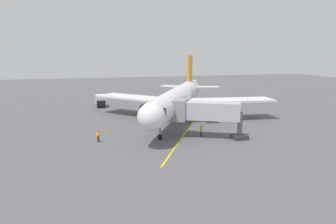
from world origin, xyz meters
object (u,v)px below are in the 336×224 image
object	(u,v)px
airplane	(178,99)
box_truck_near_nose	(101,101)
ground_crew_marshaller	(98,136)
jet_bridge	(200,112)
safety_cone_nose_right	(97,137)
ground_crew_wing_walker	(201,131)
safety_cone_nose_left	(110,130)

from	to	relation	value
airplane	box_truck_near_nose	size ratio (longest dim) A/B	7.94
ground_crew_marshaller	jet_bridge	bearing A→B (deg)	175.09
airplane	safety_cone_nose_right	size ratio (longest dim) A/B	67.37
ground_crew_marshaller	safety_cone_nose_right	xyz separation A→B (m)	(0.02, -2.12, -0.61)
jet_bridge	ground_crew_marshaller	size ratio (longest dim) A/B	6.38
ground_crew_wing_walker	safety_cone_nose_left	distance (m)	14.11
safety_cone_nose_left	ground_crew_marshaller	bearing A→B (deg)	67.67
ground_crew_wing_walker	safety_cone_nose_right	distance (m)	14.99
airplane	ground_crew_marshaller	world-z (taller)	airplane
jet_bridge	safety_cone_nose_left	size ratio (longest dim) A/B	19.84
airplane	box_truck_near_nose	world-z (taller)	airplane
airplane	safety_cone_nose_right	distance (m)	17.99
ground_crew_marshaller	safety_cone_nose_right	size ratio (longest dim) A/B	3.11
jet_bridge	box_truck_near_nose	distance (m)	34.72
ground_crew_wing_walker	safety_cone_nose_right	world-z (taller)	ground_crew_wing_walker
jet_bridge	ground_crew_wing_walker	bearing A→B (deg)	132.75
ground_crew_marshaller	ground_crew_wing_walker	xyz separation A→B (m)	(-14.54, 1.39, 0.00)
box_truck_near_nose	safety_cone_nose_left	size ratio (longest dim) A/B	8.49
jet_bridge	ground_crew_marshaller	bearing A→B (deg)	-4.91
safety_cone_nose_left	airplane	bearing A→B (deg)	-156.03
safety_cone_nose_right	ground_crew_marshaller	bearing A→B (deg)	90.57
ground_crew_marshaller	safety_cone_nose_right	bearing A→B (deg)	-89.43
ground_crew_marshaller	ground_crew_wing_walker	world-z (taller)	same
box_truck_near_nose	safety_cone_nose_left	world-z (taller)	box_truck_near_nose
airplane	safety_cone_nose_left	distance (m)	14.43
box_truck_near_nose	safety_cone_nose_right	size ratio (longest dim) A/B	8.49
airplane	jet_bridge	xyz separation A→B (m)	(0.63, 12.48, -0.24)
safety_cone_nose_left	safety_cone_nose_right	xyz separation A→B (m)	(2.31, 3.46, 0.00)
ground_crew_wing_walker	safety_cone_nose_right	size ratio (longest dim) A/B	3.11
ground_crew_wing_walker	ground_crew_marshaller	bearing A→B (deg)	-5.45
jet_bridge	safety_cone_nose_left	world-z (taller)	jet_bridge
airplane	box_truck_near_nose	xyz separation A→B (m)	(11.65, -20.36, -2.62)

